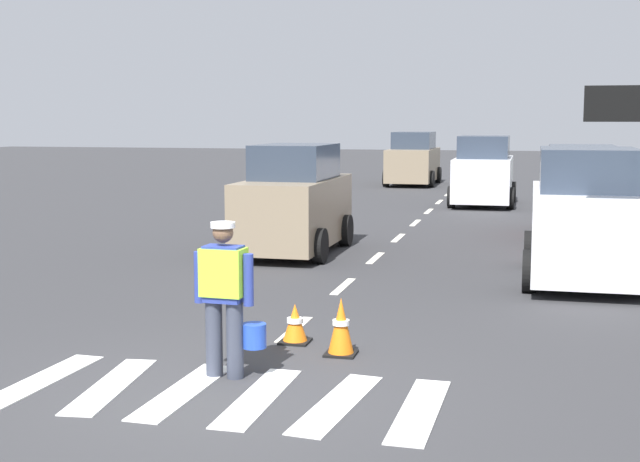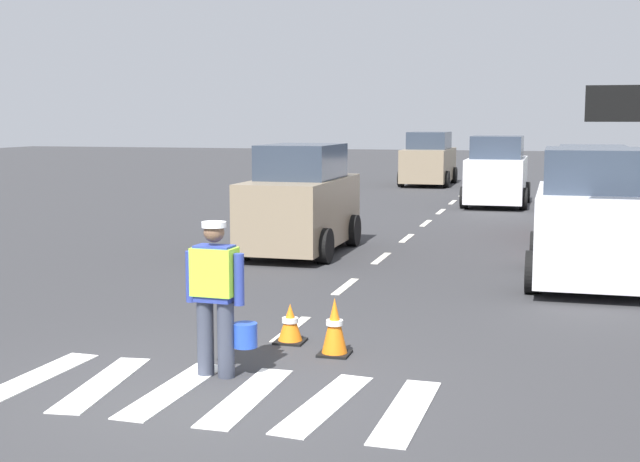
% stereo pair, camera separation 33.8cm
% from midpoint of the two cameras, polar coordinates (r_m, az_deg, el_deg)
% --- Properties ---
extents(ground_plane, '(96.00, 96.00, 0.00)m').
position_cam_midpoint_polar(ground_plane, '(29.19, 7.62, 1.96)').
color(ground_plane, '#333335').
extents(crosswalk_stripes, '(4.42, 1.93, 0.01)m').
position_cam_midpoint_polar(crosswalk_stripes, '(8.85, -7.70, -10.64)').
color(crosswalk_stripes, white).
rests_on(crosswalk_stripes, ground).
extents(lane_center_line, '(0.14, 46.40, 0.01)m').
position_cam_midpoint_polar(lane_center_line, '(33.35, 8.41, 2.63)').
color(lane_center_line, silver).
rests_on(lane_center_line, ground).
extents(road_worker, '(0.77, 0.37, 1.67)m').
position_cam_midpoint_polar(road_worker, '(9.20, -7.27, -3.99)').
color(road_worker, '#383D4C').
rests_on(road_worker, ground).
extents(lane_direction_sign, '(1.16, 0.11, 3.20)m').
position_cam_midpoint_polar(lane_direction_sign, '(12.69, 19.57, 5.48)').
color(lane_direction_sign, gray).
rests_on(lane_direction_sign, ground).
extents(traffic_cone_near, '(0.36, 0.36, 0.49)m').
position_cam_midpoint_polar(traffic_cone_near, '(10.67, -2.58, -6.14)').
color(traffic_cone_near, black).
rests_on(traffic_cone_near, ground).
extents(traffic_cone_far, '(0.36, 0.36, 0.68)m').
position_cam_midpoint_polar(traffic_cone_far, '(10.10, 0.43, -6.35)').
color(traffic_cone_far, black).
rests_on(traffic_cone_far, ground).
extents(car_oncoming_third, '(2.06, 4.31, 2.20)m').
position_cam_midpoint_polar(car_oncoming_third, '(36.41, 5.92, 4.68)').
color(car_oncoming_third, gray).
rests_on(car_oncoming_third, ground).
extents(car_parked_curbside, '(2.02, 3.89, 2.26)m').
position_cam_midpoint_polar(car_parked_curbside, '(15.17, 16.56, 0.71)').
color(car_parked_curbside, silver).
rests_on(car_parked_curbside, ground).
extents(car_parked_far, '(1.91, 3.91, 2.14)m').
position_cam_midpoint_polar(car_parked_far, '(20.85, 16.39, 2.30)').
color(car_parked_far, red).
rests_on(car_parked_far, ground).
extents(car_outgoing_far, '(2.01, 3.94, 2.21)m').
position_cam_midpoint_polar(car_outgoing_far, '(28.06, 10.41, 3.80)').
color(car_outgoing_far, silver).
rests_on(car_outgoing_far, ground).
extents(car_oncoming_lead, '(1.87, 3.84, 2.22)m').
position_cam_midpoint_polar(car_oncoming_lead, '(17.72, -2.25, 1.88)').
color(car_oncoming_lead, gray).
rests_on(car_oncoming_lead, ground).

